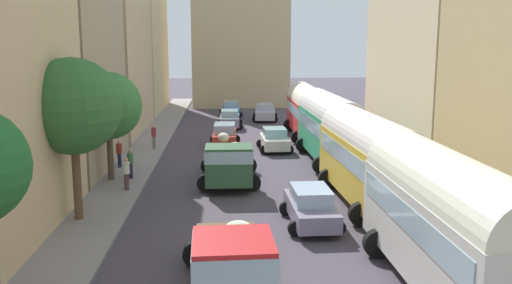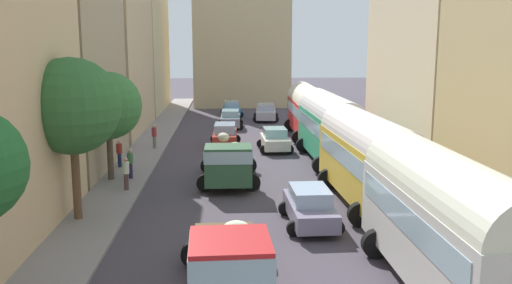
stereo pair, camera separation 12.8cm
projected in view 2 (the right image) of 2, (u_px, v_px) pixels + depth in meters
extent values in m
plane|color=#463F49|center=(253.00, 155.00, 36.13)|extent=(154.00, 154.00, 0.00)
cube|color=gray|center=(143.00, 155.00, 35.74)|extent=(2.50, 70.00, 0.14)
cube|color=#A9A1A0|center=(362.00, 152.00, 36.49)|extent=(2.50, 70.00, 0.14)
cube|color=tan|center=(58.00, 55.00, 31.14)|extent=(5.63, 10.97, 13.19)
cube|color=#D0B387|center=(106.00, 53.00, 43.84)|extent=(5.78, 12.90, 12.86)
cube|color=beige|center=(140.00, 51.00, 57.61)|extent=(4.68, 14.05, 12.83)
cube|color=beige|center=(429.00, 57.00, 33.28)|extent=(4.29, 13.22, 12.93)
cube|color=tan|center=(241.00, 54.00, 63.57)|extent=(10.87, 7.53, 11.84)
cube|color=#C5B28B|center=(208.00, 24.00, 60.93)|extent=(2.78, 2.78, 18.48)
cube|color=#C6B685|center=(276.00, 24.00, 61.32)|extent=(2.78, 2.78, 18.48)
cube|color=silver|center=(444.00, 236.00, 15.91)|extent=(2.57, 9.16, 2.58)
cylinder|color=silver|center=(447.00, 194.00, 15.67)|extent=(2.52, 8.98, 2.36)
cube|color=#99B7C6|center=(445.00, 218.00, 15.80)|extent=(2.60, 8.43, 0.82)
cylinder|color=black|center=(376.00, 244.00, 18.83)|extent=(1.00, 0.35, 1.00)
cylinder|color=black|center=(441.00, 242.00, 18.99)|extent=(1.00, 0.35, 1.00)
cube|color=gold|center=(367.00, 167.00, 24.75)|extent=(2.72, 9.48, 2.55)
cylinder|color=silver|center=(368.00, 139.00, 24.52)|extent=(2.67, 9.29, 2.27)
cube|color=#99B7C6|center=(367.00, 155.00, 24.65)|extent=(2.74, 8.73, 0.82)
cylinder|color=black|center=(328.00, 179.00, 27.72)|extent=(1.00, 0.35, 1.00)
cylinder|color=black|center=(370.00, 178.00, 27.93)|extent=(1.00, 0.35, 1.00)
cylinder|color=black|center=(360.00, 215.00, 22.03)|extent=(1.00, 0.35, 1.00)
cylinder|color=black|center=(413.00, 213.00, 22.23)|extent=(1.00, 0.35, 1.00)
cube|color=#329B6D|center=(330.00, 134.00, 33.58)|extent=(2.63, 9.75, 2.56)
cylinder|color=silver|center=(330.00, 113.00, 33.35)|extent=(2.58, 9.56, 2.33)
cube|color=#99B7C6|center=(330.00, 125.00, 33.48)|extent=(2.66, 8.98, 0.82)
cylinder|color=black|center=(303.00, 145.00, 36.68)|extent=(1.00, 0.35, 1.00)
cylinder|color=black|center=(336.00, 145.00, 36.85)|extent=(1.00, 0.35, 1.00)
cylinder|color=black|center=(321.00, 165.00, 30.78)|extent=(1.00, 0.35, 1.00)
cylinder|color=black|center=(360.00, 165.00, 30.96)|extent=(1.00, 0.35, 1.00)
cube|color=red|center=(308.00, 116.00, 42.44)|extent=(2.48, 9.51, 2.35)
cylinder|color=silver|center=(309.00, 101.00, 42.23)|extent=(2.43, 9.32, 2.32)
cube|color=#99B7C6|center=(309.00, 109.00, 42.35)|extent=(2.52, 8.75, 0.75)
cylinder|color=black|center=(290.00, 125.00, 45.50)|extent=(1.00, 0.35, 1.00)
cylinder|color=black|center=(317.00, 125.00, 45.59)|extent=(1.00, 0.35, 1.00)
cylinder|color=black|center=(298.00, 137.00, 39.72)|extent=(1.00, 0.35, 1.00)
cylinder|color=black|center=(329.00, 137.00, 39.81)|extent=(1.00, 0.35, 1.00)
cube|color=red|center=(230.00, 277.00, 13.94)|extent=(2.12, 2.23, 2.03)
cube|color=#99B7C6|center=(230.00, 256.00, 13.83)|extent=(2.17, 2.32, 0.65)
cube|color=brown|center=(226.00, 254.00, 17.36)|extent=(2.21, 4.62, 0.55)
ellipsoid|color=beige|center=(233.00, 250.00, 16.14)|extent=(1.07, 1.17, 0.59)
ellipsoid|color=beige|center=(224.00, 247.00, 16.39)|extent=(1.07, 0.98, 0.59)
ellipsoid|color=beige|center=(218.00, 256.00, 15.80)|extent=(1.02, 0.92, 0.54)
ellipsoid|color=silver|center=(236.00, 228.00, 17.35)|extent=(0.88, 0.70, 0.46)
cylinder|color=black|center=(256.00, 252.00, 18.25)|extent=(0.90, 0.32, 0.90)
cylinder|color=black|center=(194.00, 254.00, 18.07)|extent=(0.90, 0.32, 0.90)
cube|color=#2F5537|center=(228.00, 165.00, 26.81)|extent=(2.29, 1.82, 1.90)
cube|color=#99B7C6|center=(228.00, 154.00, 26.72)|extent=(2.34, 1.89, 0.61)
cube|color=brown|center=(229.00, 164.00, 30.09)|extent=(2.31, 4.61, 0.55)
ellipsoid|color=beige|center=(239.00, 158.00, 28.87)|extent=(1.12, 1.12, 0.59)
ellipsoid|color=beige|center=(236.00, 157.00, 29.22)|extent=(0.67, 0.83, 0.58)
ellipsoid|color=beige|center=(223.00, 160.00, 28.74)|extent=(0.91, 1.07, 0.50)
ellipsoid|color=silver|center=(239.00, 154.00, 28.37)|extent=(0.89, 0.70, 0.53)
ellipsoid|color=beige|center=(235.00, 148.00, 29.54)|extent=(1.18, 1.06, 0.60)
ellipsoid|color=beige|center=(239.00, 153.00, 28.95)|extent=(0.94, 0.91, 0.45)
ellipsoid|color=beige|center=(223.00, 137.00, 31.43)|extent=(0.91, 1.01, 0.50)
cylinder|color=black|center=(251.00, 182.00, 27.25)|extent=(0.90, 0.31, 0.90)
cylinder|color=black|center=(206.00, 183.00, 27.14)|extent=(0.90, 0.31, 0.90)
cylinder|color=black|center=(249.00, 165.00, 31.03)|extent=(0.90, 0.31, 0.90)
cylinder|color=black|center=(208.00, 166.00, 30.92)|extent=(0.90, 0.31, 0.90)
cube|color=#AB3124|center=(225.00, 137.00, 38.80)|extent=(1.72, 4.39, 0.78)
cube|color=#96B3D2|center=(225.00, 128.00, 38.68)|extent=(1.48, 2.30, 0.60)
cylinder|color=black|center=(236.00, 146.00, 37.57)|extent=(0.60, 0.21, 0.60)
cylinder|color=black|center=(213.00, 146.00, 37.52)|extent=(0.60, 0.21, 0.60)
cylinder|color=black|center=(237.00, 139.00, 40.22)|extent=(0.60, 0.21, 0.60)
cylinder|color=black|center=(214.00, 139.00, 40.17)|extent=(0.60, 0.21, 0.60)
cube|color=gray|center=(230.00, 120.00, 47.19)|extent=(1.71, 3.96, 0.76)
cube|color=#8DC2CA|center=(230.00, 113.00, 47.07)|extent=(1.48, 2.07, 0.52)
cylinder|color=black|center=(240.00, 127.00, 46.08)|extent=(0.60, 0.21, 0.60)
cylinder|color=black|center=(221.00, 127.00, 46.03)|extent=(0.60, 0.21, 0.60)
cylinder|color=black|center=(240.00, 122.00, 48.48)|extent=(0.60, 0.21, 0.60)
cylinder|color=black|center=(221.00, 122.00, 48.42)|extent=(0.60, 0.21, 0.60)
cube|color=#3C86C8|center=(232.00, 110.00, 54.63)|extent=(1.78, 4.07, 0.68)
cube|color=#8EADC0|center=(232.00, 104.00, 54.52)|extent=(1.48, 2.15, 0.55)
cylinder|color=black|center=(240.00, 115.00, 53.56)|extent=(0.60, 0.21, 0.60)
cylinder|color=black|center=(225.00, 115.00, 53.39)|extent=(0.60, 0.21, 0.60)
cylinder|color=black|center=(238.00, 111.00, 55.98)|extent=(0.60, 0.21, 0.60)
cylinder|color=black|center=(223.00, 112.00, 55.81)|extent=(0.60, 0.21, 0.60)
cube|color=gray|center=(310.00, 210.00, 22.22)|extent=(1.79, 4.21, 0.69)
cube|color=#9BB2CE|center=(310.00, 195.00, 22.11)|extent=(1.53, 2.21, 0.59)
cylinder|color=black|center=(285.00, 209.00, 23.48)|extent=(0.60, 0.21, 0.60)
cylinder|color=black|center=(323.00, 208.00, 23.61)|extent=(0.60, 0.21, 0.60)
cylinder|color=black|center=(294.00, 229.00, 20.95)|extent=(0.60, 0.21, 0.60)
cylinder|color=black|center=(337.00, 228.00, 21.08)|extent=(0.60, 0.21, 0.60)
cube|color=silver|center=(275.00, 142.00, 37.31)|extent=(1.83, 3.68, 0.71)
cube|color=#93C2C9|center=(275.00, 132.00, 37.19)|extent=(1.56, 1.94, 0.59)
cylinder|color=black|center=(261.00, 144.00, 38.39)|extent=(0.60, 0.21, 0.60)
cylinder|color=black|center=(285.00, 143.00, 38.54)|extent=(0.60, 0.21, 0.60)
cylinder|color=black|center=(264.00, 150.00, 36.20)|extent=(0.60, 0.21, 0.60)
cylinder|color=black|center=(289.00, 149.00, 36.34)|extent=(0.60, 0.21, 0.60)
cube|color=silver|center=(266.00, 114.00, 51.62)|extent=(2.10, 4.51, 0.76)
cube|color=#9DACC3|center=(266.00, 107.00, 51.51)|extent=(1.74, 2.39, 0.54)
cylinder|color=black|center=(257.00, 115.00, 53.04)|extent=(0.60, 0.21, 0.60)
cylinder|color=black|center=(275.00, 115.00, 53.01)|extent=(0.60, 0.21, 0.60)
cylinder|color=black|center=(256.00, 119.00, 50.37)|extent=(0.60, 0.21, 0.60)
cylinder|color=black|center=(276.00, 119.00, 50.33)|extent=(0.60, 0.21, 0.60)
cylinder|color=brown|center=(127.00, 191.00, 27.08)|extent=(0.19, 0.19, 0.14)
cylinder|color=brown|center=(126.00, 182.00, 26.99)|extent=(0.28, 0.28, 0.83)
cylinder|color=silver|center=(126.00, 168.00, 26.86)|extent=(0.43, 0.43, 0.59)
sphere|color=tan|center=(125.00, 160.00, 26.79)|extent=(0.22, 0.22, 0.22)
cylinder|color=#192449|center=(120.00, 168.00, 31.96)|extent=(0.19, 0.19, 0.14)
cylinder|color=#192449|center=(120.00, 160.00, 31.88)|extent=(0.24, 0.24, 0.84)
cylinder|color=maroon|center=(119.00, 148.00, 31.75)|extent=(0.37, 0.37, 0.55)
sphere|color=tan|center=(119.00, 142.00, 31.68)|extent=(0.20, 0.20, 0.20)
cylinder|color=slate|center=(155.00, 149.00, 37.57)|extent=(0.18, 0.18, 0.14)
cylinder|color=slate|center=(154.00, 142.00, 37.49)|extent=(0.28, 0.28, 0.82)
cylinder|color=#9E3139|center=(154.00, 132.00, 37.36)|extent=(0.42, 0.42, 0.60)
sphere|color=tan|center=(154.00, 126.00, 37.28)|extent=(0.23, 0.23, 0.23)
cylinder|color=#2B1F45|center=(131.00, 180.00, 29.33)|extent=(0.18, 0.18, 0.14)
cylinder|color=#2B1F45|center=(131.00, 171.00, 29.24)|extent=(0.30, 0.30, 0.85)
cylinder|color=#447846|center=(130.00, 158.00, 29.12)|extent=(0.47, 0.47, 0.53)
sphere|color=tan|center=(130.00, 151.00, 29.05)|extent=(0.24, 0.24, 0.24)
cylinder|color=brown|center=(76.00, 182.00, 22.42)|extent=(0.34, 0.34, 3.36)
sphere|color=#306732|center=(72.00, 106.00, 21.85)|extent=(3.91, 3.91, 3.91)
cylinder|color=brown|center=(110.00, 156.00, 28.92)|extent=(0.32, 0.32, 2.76)
sphere|color=#3A783D|center=(108.00, 106.00, 28.43)|extent=(3.54, 3.54, 3.54)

